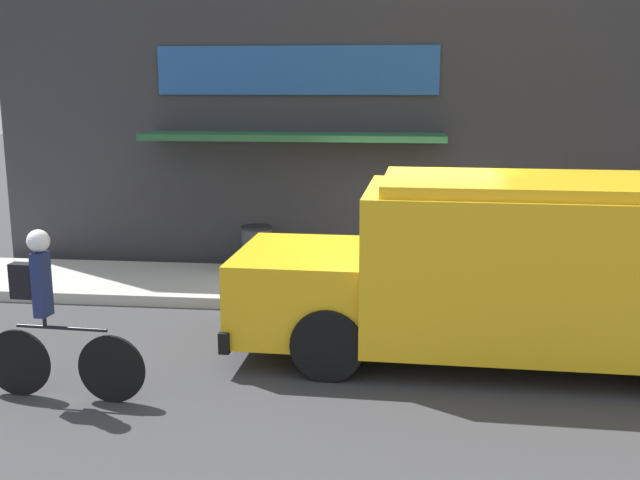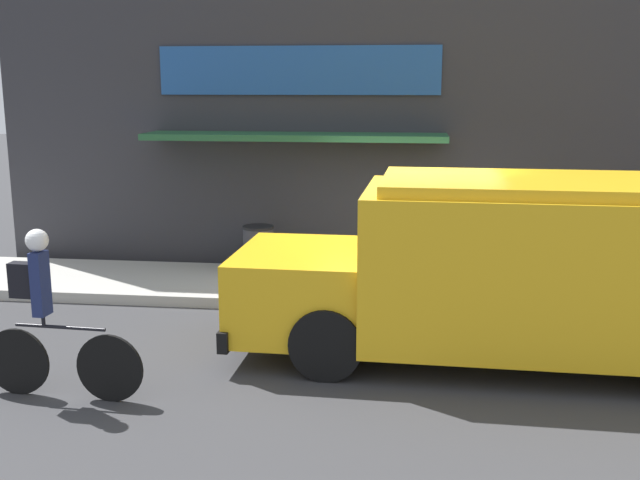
{
  "view_description": "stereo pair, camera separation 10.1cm",
  "coord_description": "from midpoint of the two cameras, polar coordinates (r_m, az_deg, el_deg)",
  "views": [
    {
      "loc": [
        -0.0,
        -10.12,
        3.21
      ],
      "look_at": [
        -1.13,
        -0.2,
        1.1
      ],
      "focal_mm": 42.0,
      "sensor_mm": 36.0,
      "label": 1
    },
    {
      "loc": [
        0.1,
        -10.1,
        3.21
      ],
      "look_at": [
        -1.13,
        -0.2,
        1.1
      ],
      "focal_mm": 42.0,
      "sensor_mm": 36.0,
      "label": 2
    }
  ],
  "objects": [
    {
      "name": "storefront",
      "position": [
        12.54,
        6.65,
        10.75
      ],
      "size": [
        14.02,
        1.1,
        5.96
      ],
      "color": "#2D2D33",
      "rests_on": "ground_plane"
    },
    {
      "name": "ground_plane",
      "position": [
        10.61,
        6.53,
        -5.76
      ],
      "size": [
        70.0,
        70.0,
        0.0
      ],
      "primitive_type": "plane",
      "color": "#38383A"
    },
    {
      "name": "cyclist",
      "position": [
        8.13,
        -19.63,
        -5.62
      ],
      "size": [
        1.75,
        0.23,
        1.78
      ],
      "rotation": [
        0.0,
        0.0,
        -0.06
      ],
      "color": "black",
      "rests_on": "ground_plane"
    },
    {
      "name": "sidewalk",
      "position": [
        11.58,
        6.6,
        -3.83
      ],
      "size": [
        28.0,
        2.07,
        0.16
      ],
      "color": "#ADAAA3",
      "rests_on": "ground_plane"
    },
    {
      "name": "trash_bin",
      "position": [
        12.2,
        -4.47,
        -0.71
      ],
      "size": [
        0.5,
        0.5,
        0.77
      ],
      "color": "#38383D",
      "rests_on": "sidewalk"
    },
    {
      "name": "school_bus",
      "position": [
        8.92,
        16.19,
        -2.06
      ],
      "size": [
        6.31,
        2.68,
        2.15
      ],
      "rotation": [
        0.0,
        0.0,
        -0.03
      ],
      "color": "yellow",
      "rests_on": "ground_plane"
    }
  ]
}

